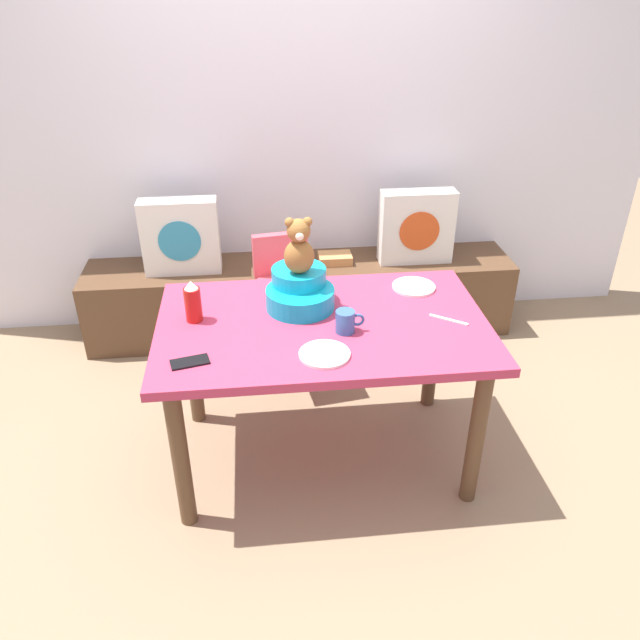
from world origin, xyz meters
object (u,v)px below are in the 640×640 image
(book_stack, at_px, (335,258))
(cell_phone, at_px, (190,362))
(coffee_mug, at_px, (346,321))
(dinner_plate_near, at_px, (414,287))
(pillow_floral_left, at_px, (181,237))
(ketchup_bottle, at_px, (193,302))
(highchair, at_px, (286,289))
(infant_seat_teal, at_px, (300,291))
(dining_table, at_px, (323,342))
(pillow_floral_right, at_px, (416,227))
(teddy_bear, at_px, (299,247))
(dinner_plate_far, at_px, (325,354))

(book_stack, height_order, cell_phone, cell_phone)
(coffee_mug, bearing_deg, dinner_plate_near, 43.57)
(pillow_floral_left, height_order, ketchup_bottle, ketchup_bottle)
(highchair, height_order, ketchup_bottle, ketchup_bottle)
(book_stack, distance_m, coffee_mug, 1.31)
(book_stack, bearing_deg, ketchup_bottle, -123.99)
(cell_phone, bearing_deg, highchair, -36.22)
(infant_seat_teal, xyz_separation_m, cell_phone, (-0.45, -0.41, -0.07))
(infant_seat_teal, relative_size, cell_phone, 2.29)
(dining_table, bearing_deg, ketchup_bottle, 172.37)
(book_stack, bearing_deg, pillow_floral_right, -2.46)
(coffee_mug, bearing_deg, cell_phone, -165.32)
(infant_seat_teal, xyz_separation_m, teddy_bear, (-0.00, -0.00, 0.21))
(pillow_floral_left, xyz_separation_m, coffee_mug, (0.78, -1.25, 0.11))
(pillow_floral_left, height_order, coffee_mug, pillow_floral_left)
(pillow_floral_right, xyz_separation_m, teddy_bear, (-0.78, -1.01, 0.34))
(dining_table, xyz_separation_m, ketchup_bottle, (-0.54, 0.07, 0.19))
(ketchup_bottle, height_order, dinner_plate_near, ketchup_bottle)
(infant_seat_teal, bearing_deg, dining_table, -61.69)
(ketchup_bottle, bearing_deg, cell_phone, -89.69)
(book_stack, xyz_separation_m, dinner_plate_far, (-0.23, -1.44, 0.26))
(infant_seat_teal, height_order, dinner_plate_far, infant_seat_teal)
(book_stack, distance_m, cell_phone, 1.64)
(pillow_floral_left, distance_m, highchair, 0.73)
(ketchup_bottle, bearing_deg, pillow_floral_left, 98.21)
(pillow_floral_right, distance_m, highchair, 0.93)
(teddy_bear, distance_m, coffee_mug, 0.38)
(infant_seat_teal, xyz_separation_m, ketchup_bottle, (-0.45, -0.08, 0.02))
(infant_seat_teal, bearing_deg, book_stack, 74.02)
(teddy_bear, relative_size, dinner_plate_far, 1.25)
(dinner_plate_far, height_order, cell_phone, dinner_plate_far)
(highchair, relative_size, dinner_plate_far, 3.95)
(book_stack, bearing_deg, dinner_plate_near, -75.01)
(highchair, xyz_separation_m, infant_seat_teal, (0.03, -0.59, 0.29))
(book_stack, relative_size, teddy_bear, 0.80)
(highchair, xyz_separation_m, dinner_plate_near, (0.57, -0.48, 0.22))
(pillow_floral_left, height_order, teddy_bear, teddy_bear)
(book_stack, xyz_separation_m, dining_table, (-0.21, -1.18, 0.15))
(book_stack, bearing_deg, dinner_plate_far, -99.19)
(pillow_floral_right, relative_size, ketchup_bottle, 2.38)
(dining_table, relative_size, dinner_plate_far, 6.97)
(pillow_floral_right, bearing_deg, infant_seat_teal, -127.83)
(pillow_floral_left, height_order, highchair, pillow_floral_left)
(teddy_bear, height_order, dinner_plate_near, teddy_bear)
(teddy_bear, bearing_deg, coffee_mug, -55.45)
(pillow_floral_left, bearing_deg, dinner_plate_near, -37.94)
(infant_seat_teal, relative_size, ketchup_bottle, 1.78)
(dinner_plate_near, relative_size, cell_phone, 1.39)
(ketchup_bottle, relative_size, cell_phone, 1.28)
(teddy_bear, bearing_deg, highchair, 93.23)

